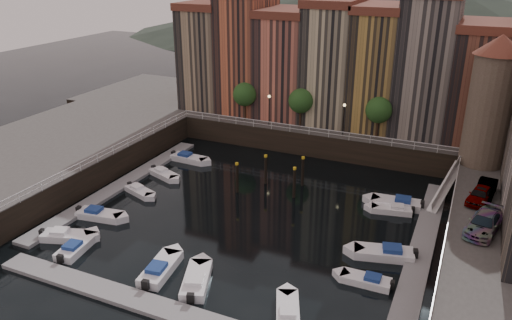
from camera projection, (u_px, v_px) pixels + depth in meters
The scene contains 30 objects.
ground at pixel (257, 210), 50.57m from camera, with size 200.00×200.00×0.00m, color black.
quay_far at pixel (331, 123), 71.94m from camera, with size 80.00×20.00×3.00m, color black.
quay_left at pixel (35, 160), 58.99m from camera, with size 20.00×36.00×3.00m, color black.
dock_left at pixel (122, 184), 55.84m from camera, with size 2.00×28.00×0.35m, color gray.
dock_right at pixel (421, 249), 43.49m from camera, with size 2.00×28.00×0.35m, color gray.
dock_near at pixel (161, 308), 36.17m from camera, with size 30.00×2.00×0.35m, color gray.
mountains at pixel (423, 18), 139.71m from camera, with size 145.00×100.00×18.00m.
far_terrace at pixel (354, 63), 64.99m from camera, with size 48.70×10.30×17.50m.
corner_tower at pixel (492, 99), 51.32m from camera, with size 5.20×5.20×13.80m.
promenade_trees at pixel (306, 102), 63.94m from camera, with size 21.20×3.20×5.20m.
street_lamps at pixel (305, 109), 63.23m from camera, with size 10.36×0.36×4.18m.
railings at pixel (276, 159), 53.26m from camera, with size 36.08×34.04×0.52m.
gangway at pixel (446, 184), 51.76m from camera, with size 2.78×8.32×3.73m.
mooring_pilings at pixel (275, 176), 54.42m from camera, with size 6.44×4.89×3.78m.
boat_left_0 at pixel (66, 236), 45.17m from camera, with size 4.83×3.05×1.09m.
boat_left_1 at pixel (99, 215), 48.90m from camera, with size 4.95×2.41×1.11m.
boat_left_2 at pixel (139, 191), 53.93m from camera, with size 4.15×2.68×0.94m.
boat_left_3 at pixel (164, 174), 58.12m from camera, with size 4.38×2.87×0.99m.
boat_left_4 at pixel (188, 158), 62.51m from camera, with size 4.97×1.99×1.13m.
boat_right_1 at pixel (367, 280), 39.05m from camera, with size 4.15×1.56×0.95m.
boat_right_2 at pixel (385, 253), 42.47m from camera, with size 5.42×3.07×1.21m.
boat_right_3 at pixel (393, 210), 49.97m from camera, with size 4.30×2.29×0.96m.
boat_right_4 at pixel (397, 203), 51.12m from camera, with size 5.33×2.33×1.20m.
boat_near_0 at pixel (76, 247), 43.47m from camera, with size 2.35×4.85×1.09m.
boat_near_1 at pixel (160, 269), 40.29m from camera, with size 2.55×5.31×1.19m.
boat_near_2 at pixel (196, 281), 38.86m from camera, with size 3.49×5.25×1.19m.
boat_near_3 at pixel (288, 312), 35.57m from camera, with size 3.09×4.55×1.03m.
car_a at pixel (480, 196), 45.20m from camera, with size 1.71×4.26×1.45m, color gray.
car_b at pixel (486, 189), 46.45m from camera, with size 1.52×4.35×1.43m, color gray.
car_c at pixel (484, 224), 40.32m from camera, with size 2.15×5.30×1.54m, color gray.
Camera 1 is at (18.39, -40.95, 23.83)m, focal length 35.00 mm.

